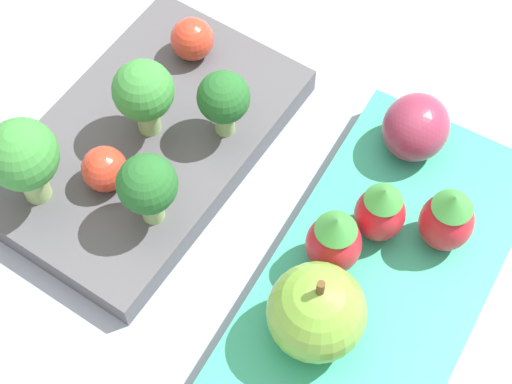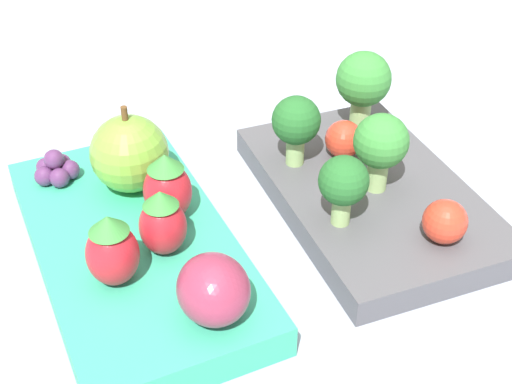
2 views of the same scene
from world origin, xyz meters
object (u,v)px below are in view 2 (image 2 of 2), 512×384
(bento_box_fruit, at_px, (134,248))
(broccoli_floret_1, at_px, (296,123))
(strawberry_2, at_px, (167,187))
(broccoli_floret_2, at_px, (343,183))
(broccoli_floret_0, at_px, (381,144))
(broccoli_floret_3, at_px, (363,82))
(grape_cluster, at_px, (56,169))
(apple, at_px, (129,154))
(bento_box_savoury, at_px, (365,191))
(plum, at_px, (213,289))
(strawberry_0, at_px, (163,223))
(cherry_tomato_0, at_px, (344,139))
(strawberry_1, at_px, (112,250))
(cherry_tomato_1, at_px, (445,222))

(bento_box_fruit, bearing_deg, broccoli_floret_1, 103.27)
(strawberry_2, bearing_deg, broccoli_floret_2, 62.85)
(broccoli_floret_0, bearing_deg, broccoli_floret_3, 156.02)
(broccoli_floret_2, xyz_separation_m, grape_cluster, (-0.12, -0.15, -0.02))
(broccoli_floret_0, bearing_deg, apple, -115.29)
(bento_box_savoury, height_order, plum, plum)
(bento_box_fruit, height_order, grape_cluster, grape_cluster)
(apple, relative_size, strawberry_2, 1.29)
(plum, bearing_deg, broccoli_floret_3, 127.27)
(broccoli_floret_2, height_order, broccoli_floret_3, broccoli_floret_3)
(bento_box_savoury, bearing_deg, broccoli_floret_1, -139.51)
(bento_box_savoury, relative_size, strawberry_0, 4.77)
(cherry_tomato_0, bearing_deg, broccoli_floret_3, 130.97)
(broccoli_floret_0, xyz_separation_m, grape_cluster, (-0.10, -0.19, -0.02))
(broccoli_floret_1, relative_size, broccoli_floret_3, 0.83)
(strawberry_1, height_order, grape_cluster, strawberry_1)
(apple, xyz_separation_m, strawberry_1, (0.08, -0.04, -0.00))
(broccoli_floret_3, height_order, plum, broccoli_floret_3)
(apple, distance_m, grape_cluster, 0.06)
(broccoli_floret_1, distance_m, broccoli_floret_2, 0.07)
(broccoli_floret_0, distance_m, plum, 0.16)
(broccoli_floret_1, bearing_deg, strawberry_2, -77.55)
(apple, height_order, grape_cluster, apple)
(broccoli_floret_0, bearing_deg, bento_box_savoury, -177.76)
(broccoli_floret_3, height_order, strawberry_1, broccoli_floret_3)
(broccoli_floret_0, distance_m, strawberry_1, 0.18)
(broccoli_floret_1, xyz_separation_m, strawberry_2, (0.02, -0.10, -0.01))
(bento_box_fruit, bearing_deg, cherry_tomato_1, 64.19)
(broccoli_floret_3, height_order, grape_cluster, broccoli_floret_3)
(bento_box_fruit, xyz_separation_m, strawberry_0, (0.02, 0.01, 0.03))
(strawberry_2, height_order, plum, strawberry_2)
(broccoli_floret_0, bearing_deg, strawberry_0, -89.45)
(apple, bearing_deg, grape_cluster, -124.12)
(broccoli_floret_3, bearing_deg, bento_box_savoury, -27.76)
(cherry_tomato_1, bearing_deg, broccoli_floret_1, -159.77)
(broccoli_floret_0, distance_m, apple, 0.16)
(cherry_tomato_1, distance_m, plum, 0.15)
(bento_box_savoury, distance_m, apple, 0.16)
(broccoli_floret_3, xyz_separation_m, apple, (0.00, -0.18, -0.01))
(broccoli_floret_0, bearing_deg, broccoli_floret_2, -62.45)
(cherry_tomato_0, bearing_deg, broccoli_floret_1, -99.94)
(apple, bearing_deg, bento_box_fruit, -18.65)
(broccoli_floret_0, relative_size, cherry_tomato_0, 2.05)
(broccoli_floret_2, bearing_deg, strawberry_0, -100.23)
(bento_box_savoury, distance_m, plum, 0.16)
(bento_box_savoury, height_order, strawberry_2, strawberry_2)
(broccoli_floret_1, distance_m, strawberry_1, 0.16)
(strawberry_1, bearing_deg, strawberry_0, 110.16)
(strawberry_0, height_order, strawberry_2, strawberry_2)
(strawberry_0, bearing_deg, strawberry_2, 155.09)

